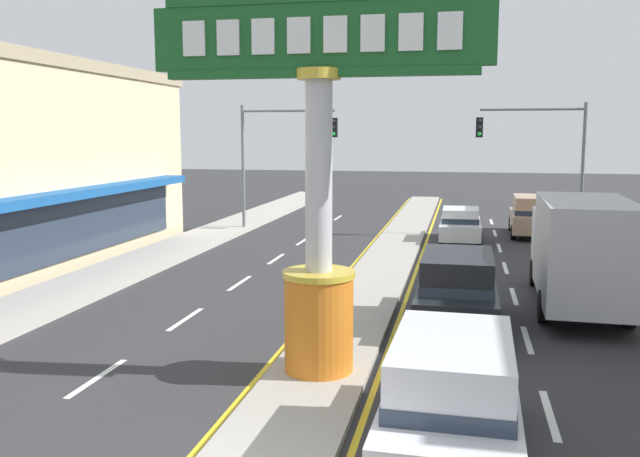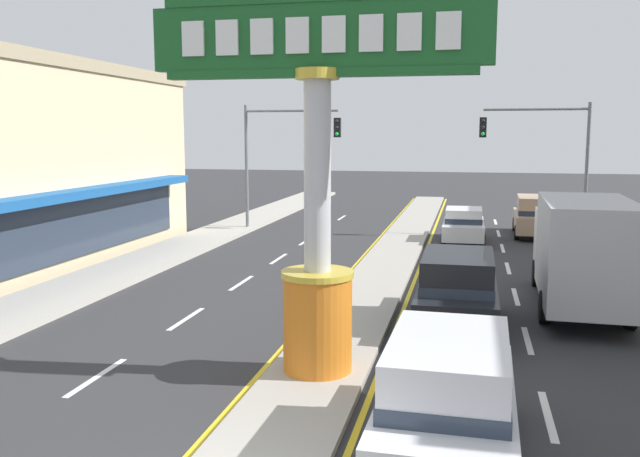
{
  "view_description": "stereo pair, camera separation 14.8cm",
  "coord_description": "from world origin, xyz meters",
  "px_view_note": "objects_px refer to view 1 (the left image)",
  "views": [
    {
      "loc": [
        2.72,
        -6.94,
        4.82
      ],
      "look_at": [
        -0.55,
        8.51,
        2.6
      ],
      "focal_mm": 38.11,
      "sensor_mm": 36.0,
      "label": 1
    },
    {
      "loc": [
        2.86,
        -6.91,
        4.82
      ],
      "look_at": [
        -0.55,
        8.51,
        2.6
      ],
      "focal_mm": 38.11,
      "sensor_mm": 36.0,
      "label": 2
    }
  ],
  "objects_px": {
    "traffic_light_right_side": "(543,146)",
    "sedan_far_left_oncoming": "(460,224)",
    "suv_near_left_lane": "(457,289)",
    "suv_near_right_lane": "(452,396)",
    "suv_far_right_lane": "(532,215)",
    "district_sign": "(319,202)",
    "box_truck_mid_left_lane": "(580,249)",
    "traffic_light_left_side": "(277,145)"
  },
  "relations": [
    {
      "from": "suv_far_right_lane",
      "to": "box_truck_mid_left_lane",
      "type": "xyz_separation_m",
      "value": [
        -0.05,
        -13.89,
        0.71
      ]
    },
    {
      "from": "district_sign",
      "to": "suv_near_right_lane",
      "type": "height_order",
      "value": "district_sign"
    },
    {
      "from": "district_sign",
      "to": "suv_far_right_lane",
      "type": "bearing_deg",
      "value": 73.82
    },
    {
      "from": "traffic_light_right_side",
      "to": "box_truck_mid_left_lane",
      "type": "relative_size",
      "value": 0.89
    },
    {
      "from": "box_truck_mid_left_lane",
      "to": "sedan_far_left_oncoming",
      "type": "relative_size",
      "value": 1.62
    },
    {
      "from": "suv_far_right_lane",
      "to": "suv_near_right_lane",
      "type": "bearing_deg",
      "value": -98.0
    },
    {
      "from": "traffic_light_left_side",
      "to": "box_truck_mid_left_lane",
      "type": "height_order",
      "value": "traffic_light_left_side"
    },
    {
      "from": "traffic_light_left_side",
      "to": "suv_near_right_lane",
      "type": "relative_size",
      "value": 1.33
    },
    {
      "from": "traffic_light_right_side",
      "to": "sedan_far_left_oncoming",
      "type": "xyz_separation_m",
      "value": [
        -3.58,
        -1.89,
        -3.46
      ]
    },
    {
      "from": "suv_near_right_lane",
      "to": "sedan_far_left_oncoming",
      "type": "relative_size",
      "value": 1.08
    },
    {
      "from": "suv_near_left_lane",
      "to": "sedan_far_left_oncoming",
      "type": "relative_size",
      "value": 1.07
    },
    {
      "from": "suv_near_left_lane",
      "to": "sedan_far_left_oncoming",
      "type": "bearing_deg",
      "value": 90.0
    },
    {
      "from": "traffic_light_left_side",
      "to": "suv_near_right_lane",
      "type": "bearing_deg",
      "value": -68.42
    },
    {
      "from": "district_sign",
      "to": "suv_near_left_lane",
      "type": "xyz_separation_m",
      "value": [
        2.64,
        4.05,
        -2.51
      ]
    },
    {
      "from": "district_sign",
      "to": "suv_near_right_lane",
      "type": "bearing_deg",
      "value": -48.59
    },
    {
      "from": "traffic_light_left_side",
      "to": "traffic_light_right_side",
      "type": "bearing_deg",
      "value": 1.71
    },
    {
      "from": "suv_near_left_lane",
      "to": "sedan_far_left_oncoming",
      "type": "xyz_separation_m",
      "value": [
        0.0,
        13.86,
        -0.2
      ]
    },
    {
      "from": "traffic_light_right_side",
      "to": "suv_far_right_lane",
      "type": "xyz_separation_m",
      "value": [
        -0.29,
        0.68,
        -3.26
      ]
    },
    {
      "from": "box_truck_mid_left_lane",
      "to": "suv_near_left_lane",
      "type": "bearing_deg",
      "value": -142.02
    },
    {
      "from": "traffic_light_right_side",
      "to": "suv_near_right_lane",
      "type": "xyz_separation_m",
      "value": [
        -3.59,
        -22.8,
        -3.26
      ]
    },
    {
      "from": "district_sign",
      "to": "sedan_far_left_oncoming",
      "type": "relative_size",
      "value": 1.68
    },
    {
      "from": "traffic_light_left_side",
      "to": "suv_near_right_lane",
      "type": "distance_m",
      "value": 24.33
    },
    {
      "from": "suv_far_right_lane",
      "to": "traffic_light_left_side",
      "type": "bearing_deg",
      "value": -175.05
    },
    {
      "from": "district_sign",
      "to": "traffic_light_left_side",
      "type": "relative_size",
      "value": 1.17
    },
    {
      "from": "suv_near_right_lane",
      "to": "suv_far_right_lane",
      "type": "relative_size",
      "value": 1.0
    },
    {
      "from": "suv_near_right_lane",
      "to": "suv_far_right_lane",
      "type": "height_order",
      "value": "same"
    },
    {
      "from": "district_sign",
      "to": "sedan_far_left_oncoming",
      "type": "distance_m",
      "value": 18.31
    },
    {
      "from": "traffic_light_right_side",
      "to": "sedan_far_left_oncoming",
      "type": "distance_m",
      "value": 5.33
    },
    {
      "from": "traffic_light_right_side",
      "to": "suv_far_right_lane",
      "type": "relative_size",
      "value": 1.33
    },
    {
      "from": "suv_near_left_lane",
      "to": "suv_far_right_lane",
      "type": "bearing_deg",
      "value": 78.65
    },
    {
      "from": "sedan_far_left_oncoming",
      "to": "suv_near_right_lane",
      "type": "bearing_deg",
      "value": -90.01
    },
    {
      "from": "suv_far_right_lane",
      "to": "traffic_light_right_side",
      "type": "bearing_deg",
      "value": -67.13
    },
    {
      "from": "sedan_far_left_oncoming",
      "to": "traffic_light_right_side",
      "type": "bearing_deg",
      "value": 27.76
    },
    {
      "from": "suv_near_right_lane",
      "to": "suv_far_right_lane",
      "type": "xyz_separation_m",
      "value": [
        3.3,
        23.48,
        0.0
      ]
    },
    {
      "from": "suv_far_right_lane",
      "to": "sedan_far_left_oncoming",
      "type": "height_order",
      "value": "suv_far_right_lane"
    },
    {
      "from": "traffic_light_left_side",
      "to": "traffic_light_right_side",
      "type": "height_order",
      "value": "same"
    },
    {
      "from": "district_sign",
      "to": "suv_near_left_lane",
      "type": "distance_m",
      "value": 5.45
    },
    {
      "from": "suv_near_right_lane",
      "to": "district_sign",
      "type": "bearing_deg",
      "value": 131.41
    },
    {
      "from": "suv_near_left_lane",
      "to": "district_sign",
      "type": "bearing_deg",
      "value": -123.12
    },
    {
      "from": "suv_near_left_lane",
      "to": "box_truck_mid_left_lane",
      "type": "relative_size",
      "value": 0.66
    },
    {
      "from": "suv_far_right_lane",
      "to": "suv_near_left_lane",
      "type": "height_order",
      "value": "same"
    },
    {
      "from": "suv_near_left_lane",
      "to": "suv_near_right_lane",
      "type": "bearing_deg",
      "value": -90.01
    }
  ]
}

